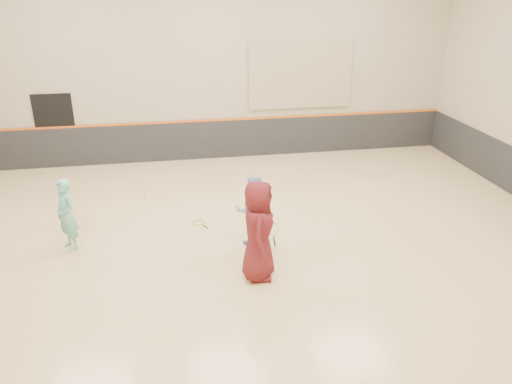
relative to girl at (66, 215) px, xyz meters
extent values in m
cube|color=tan|center=(3.43, -0.80, -0.87)|extent=(15.00, 12.00, 0.20)
cube|color=tan|center=(3.43, 5.21, 2.23)|extent=(15.00, 0.02, 6.00)
cube|color=tan|center=(3.43, -6.81, 2.23)|extent=(15.00, 0.02, 6.00)
cube|color=#232326|center=(3.43, 5.17, -0.17)|extent=(14.90, 0.04, 1.20)
cube|color=#D85914|center=(3.43, 5.16, 0.45)|extent=(14.90, 0.03, 0.06)
cube|color=tan|center=(6.23, 5.15, 1.73)|extent=(3.20, 0.08, 2.00)
cube|color=black|center=(-1.07, 5.18, 0.33)|extent=(1.10, 0.05, 2.20)
imported|color=#6DBEAF|center=(0.00, 0.00, 0.00)|extent=(0.63, 0.67, 1.54)
imported|color=#829EC9|center=(3.77, -0.46, -0.01)|extent=(0.81, 0.67, 1.53)
imported|color=#571418|center=(3.66, -1.75, 0.20)|extent=(0.77, 1.04, 1.94)
sphere|color=yellow|center=(3.64, -0.83, -0.73)|extent=(0.07, 0.07, 0.07)
sphere|color=#CED832|center=(3.75, -1.91, 0.47)|extent=(0.07, 0.07, 0.07)
sphere|color=gold|center=(1.43, 2.35, -0.73)|extent=(0.07, 0.07, 0.07)
camera|label=1|loc=(2.19, -9.69, 4.43)|focal=35.00mm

